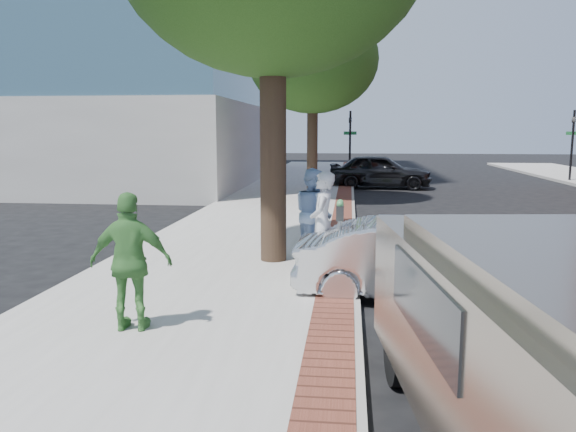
# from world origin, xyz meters

# --- Properties ---
(ground) EXTENTS (120.00, 120.00, 0.00)m
(ground) POSITION_xyz_m (0.00, 0.00, 0.00)
(ground) COLOR black
(ground) RESTS_ON ground
(sidewalk) EXTENTS (5.00, 60.00, 0.15)m
(sidewalk) POSITION_xyz_m (-1.50, 8.00, 0.07)
(sidewalk) COLOR #9E9991
(sidewalk) RESTS_ON ground
(brick_strip) EXTENTS (0.60, 60.00, 0.01)m
(brick_strip) POSITION_xyz_m (0.70, 8.00, 0.15)
(brick_strip) COLOR brown
(brick_strip) RESTS_ON sidewalk
(curb) EXTENTS (0.10, 60.00, 0.15)m
(curb) POSITION_xyz_m (1.05, 8.00, 0.07)
(curb) COLOR gray
(curb) RESTS_ON ground
(office_base) EXTENTS (18.20, 22.20, 4.00)m
(office_base) POSITION_xyz_m (-13.00, 22.00, 2.00)
(office_base) COLOR gray
(office_base) RESTS_ON ground
(signal_near) EXTENTS (0.70, 0.15, 3.80)m
(signal_near) POSITION_xyz_m (0.90, 22.00, 2.25)
(signal_near) COLOR black
(signal_near) RESTS_ON ground
(signal_far) EXTENTS (0.70, 0.15, 3.80)m
(signal_far) POSITION_xyz_m (12.50, 22.00, 2.25)
(signal_far) COLOR black
(signal_far) RESTS_ON ground
(tree_far) EXTENTS (4.80, 4.80, 7.14)m
(tree_far) POSITION_xyz_m (-0.50, 12.00, 5.30)
(tree_far) COLOR black
(tree_far) RESTS_ON sidewalk
(parking_meter) EXTENTS (0.12, 0.32, 1.47)m
(parking_meter) POSITION_xyz_m (0.76, -0.05, 1.21)
(parking_meter) COLOR gray
(parking_meter) RESTS_ON sidewalk
(person_gray) EXTENTS (0.52, 0.72, 1.86)m
(person_gray) POSITION_xyz_m (0.43, 0.92, 1.08)
(person_gray) COLOR silver
(person_gray) RESTS_ON sidewalk
(person_officer) EXTENTS (1.06, 1.12, 1.84)m
(person_officer) POSITION_xyz_m (0.18, 2.26, 1.07)
(person_officer) COLOR #99BCEC
(person_officer) RESTS_ON sidewalk
(person_green) EXTENTS (1.09, 0.52, 1.81)m
(person_green) POSITION_xyz_m (-1.89, -2.29, 1.06)
(person_green) COLOR #45863D
(person_green) RESTS_ON sidewalk
(sedan_silver) EXTENTS (3.96, 1.48, 1.29)m
(sedan_silver) POSITION_xyz_m (1.99, -0.01, 0.65)
(sedan_silver) COLOR silver
(sedan_silver) RESTS_ON ground
(bg_car) EXTENTS (4.97, 2.31, 1.65)m
(bg_car) POSITION_xyz_m (2.35, 18.00, 0.82)
(bg_car) COLOR black
(bg_car) RESTS_ON ground
(van) EXTENTS (2.54, 5.33, 1.90)m
(van) POSITION_xyz_m (2.48, -4.56, 1.04)
(van) COLOR gray
(van) RESTS_ON ground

